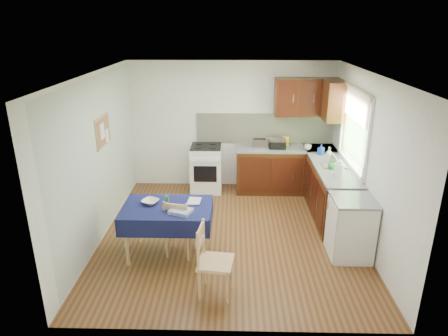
{
  "coord_description": "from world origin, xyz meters",
  "views": [
    {
      "loc": [
        0.03,
        -5.58,
        3.18
      ],
      "look_at": [
        -0.11,
        0.08,
        1.1
      ],
      "focal_mm": 32.0,
      "sensor_mm": 36.0,
      "label": 1
    }
  ],
  "objects_px": {
    "dining_table": "(167,213)",
    "dish_rack": "(335,165)",
    "toaster": "(259,144)",
    "sandwich_press": "(277,143)",
    "chair_near": "(212,259)",
    "chair_far": "(179,226)",
    "kettle": "(339,168)"
  },
  "relations": [
    {
      "from": "chair_near",
      "to": "kettle",
      "type": "relative_size",
      "value": 3.61
    },
    {
      "from": "toaster",
      "to": "sandwich_press",
      "type": "distance_m",
      "value": 0.35
    },
    {
      "from": "toaster",
      "to": "sandwich_press",
      "type": "relative_size",
      "value": 0.88
    },
    {
      "from": "chair_near",
      "to": "chair_far",
      "type": "bearing_deg",
      "value": 37.69
    },
    {
      "from": "chair_far",
      "to": "kettle",
      "type": "relative_size",
      "value": 3.42
    },
    {
      "from": "chair_far",
      "to": "toaster",
      "type": "bearing_deg",
      "value": -105.81
    },
    {
      "from": "dining_table",
      "to": "kettle",
      "type": "height_order",
      "value": "kettle"
    },
    {
      "from": "chair_near",
      "to": "dish_rack",
      "type": "bearing_deg",
      "value": -34.49
    },
    {
      "from": "dining_table",
      "to": "toaster",
      "type": "relative_size",
      "value": 4.56
    },
    {
      "from": "toaster",
      "to": "kettle",
      "type": "xyz_separation_m",
      "value": [
        1.17,
        -1.38,
        0.02
      ]
    },
    {
      "from": "dining_table",
      "to": "chair_near",
      "type": "relative_size",
      "value": 1.33
    },
    {
      "from": "chair_near",
      "to": "dish_rack",
      "type": "height_order",
      "value": "dish_rack"
    },
    {
      "from": "dining_table",
      "to": "dish_rack",
      "type": "relative_size",
      "value": 3.09
    },
    {
      "from": "chair_far",
      "to": "chair_near",
      "type": "xyz_separation_m",
      "value": [
        0.51,
        -0.85,
        0.03
      ]
    },
    {
      "from": "kettle",
      "to": "toaster",
      "type": "bearing_deg",
      "value": 130.35
    },
    {
      "from": "dish_rack",
      "to": "kettle",
      "type": "relative_size",
      "value": 1.56
    },
    {
      "from": "chair_near",
      "to": "sandwich_press",
      "type": "bearing_deg",
      "value": -11.8
    },
    {
      "from": "dining_table",
      "to": "sandwich_press",
      "type": "xyz_separation_m",
      "value": [
        1.76,
        2.31,
        0.34
      ]
    },
    {
      "from": "chair_far",
      "to": "kettle",
      "type": "xyz_separation_m",
      "value": [
        2.42,
        0.93,
        0.55
      ]
    },
    {
      "from": "dining_table",
      "to": "kettle",
      "type": "relative_size",
      "value": 4.81
    },
    {
      "from": "chair_near",
      "to": "kettle",
      "type": "xyz_separation_m",
      "value": [
        1.91,
        1.78,
        0.52
      ]
    },
    {
      "from": "dining_table",
      "to": "dish_rack",
      "type": "height_order",
      "value": "dish_rack"
    },
    {
      "from": "toaster",
      "to": "dish_rack",
      "type": "relative_size",
      "value": 0.68
    },
    {
      "from": "chair_near",
      "to": "toaster",
      "type": "distance_m",
      "value": 3.28
    },
    {
      "from": "sandwich_press",
      "to": "kettle",
      "type": "relative_size",
      "value": 1.2
    },
    {
      "from": "chair_near",
      "to": "kettle",
      "type": "distance_m",
      "value": 2.66
    },
    {
      "from": "sandwich_press",
      "to": "kettle",
      "type": "bearing_deg",
      "value": -57.53
    },
    {
      "from": "chair_far",
      "to": "dish_rack",
      "type": "height_order",
      "value": "dish_rack"
    },
    {
      "from": "dish_rack",
      "to": "toaster",
      "type": "bearing_deg",
      "value": 118.98
    },
    {
      "from": "sandwich_press",
      "to": "dish_rack",
      "type": "xyz_separation_m",
      "value": [
        0.86,
        -1.0,
        -0.07
      ]
    },
    {
      "from": "sandwich_press",
      "to": "dish_rack",
      "type": "height_order",
      "value": "dish_rack"
    },
    {
      "from": "dining_table",
      "to": "dish_rack",
      "type": "distance_m",
      "value": 2.94
    }
  ]
}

